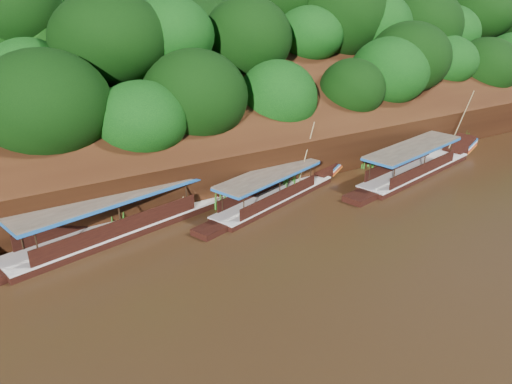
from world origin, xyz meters
TOP-DOWN VIEW (x-y plane):
  - ground at (0.00, 0.00)m, footprint 160.00×160.00m
  - riverbank at (-0.01, 22.73)m, footprint 120.00×30.06m
  - boat_0 at (10.78, 6.75)m, footprint 15.03×4.97m
  - boat_1 at (-1.44, 8.25)m, footprint 12.69×5.58m
  - boat_2 at (-11.22, 9.17)m, footprint 16.81×5.77m
  - reeds at (-3.12, 9.46)m, footprint 48.18×2.37m

SIDE VIEW (x-z plane):
  - ground at x=0.00m, z-range 0.00..0.00m
  - boat_1 at x=-1.44m, z-range -2.23..3.22m
  - boat_0 at x=10.78m, z-range -2.65..3.75m
  - boat_2 at x=-11.22m, z-range -2.37..3.56m
  - reeds at x=-3.12m, z-range -0.11..1.97m
  - riverbank at x=-0.01m, z-range -7.81..11.59m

